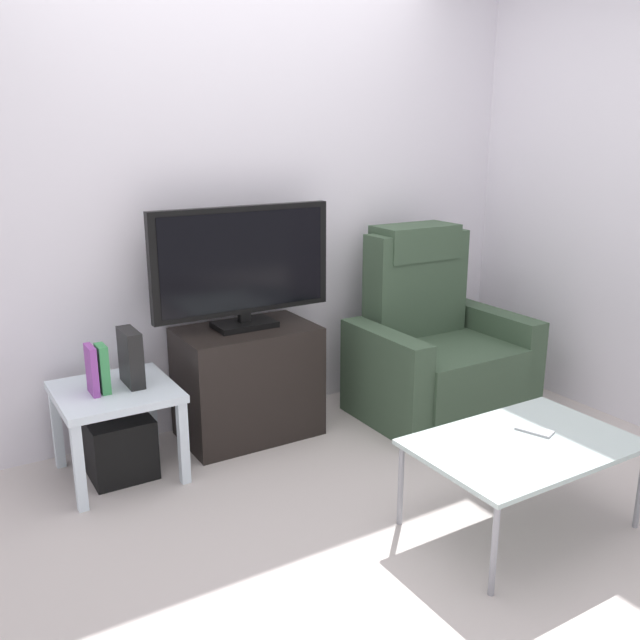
{
  "coord_description": "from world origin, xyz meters",
  "views": [
    {
      "loc": [
        -1.55,
        -2.33,
        1.63
      ],
      "look_at": [
        0.17,
        0.5,
        0.7
      ],
      "focal_mm": 38.34,
      "sensor_mm": 36.0,
      "label": 1
    }
  ],
  "objects_px": {
    "game_console": "(131,357)",
    "coffee_table": "(523,447)",
    "television": "(243,264)",
    "subwoofer_box": "(120,446)",
    "recliner_armchair": "(435,349)",
    "tv_stand": "(248,382)",
    "side_table": "(116,402)",
    "book_middle": "(103,369)",
    "book_leftmost": "(92,370)",
    "cell_phone": "(534,430)"
  },
  "relations": [
    {
      "from": "side_table",
      "to": "book_middle",
      "type": "relative_size",
      "value": 2.37
    },
    {
      "from": "cell_phone",
      "to": "side_table",
      "type": "bearing_deg",
      "value": 118.08
    },
    {
      "from": "television",
      "to": "game_console",
      "type": "xyz_separation_m",
      "value": [
        -0.64,
        -0.1,
        -0.37
      ]
    },
    {
      "from": "recliner_armchair",
      "to": "coffee_table",
      "type": "distance_m",
      "value": 1.29
    },
    {
      "from": "book_middle",
      "to": "cell_phone",
      "type": "relative_size",
      "value": 1.52
    },
    {
      "from": "subwoofer_box",
      "to": "cell_phone",
      "type": "xyz_separation_m",
      "value": [
        1.43,
        -1.28,
        0.25
      ]
    },
    {
      "from": "book_middle",
      "to": "coffee_table",
      "type": "height_order",
      "value": "book_middle"
    },
    {
      "from": "subwoofer_box",
      "to": "coffee_table",
      "type": "distance_m",
      "value": 1.88
    },
    {
      "from": "book_leftmost",
      "to": "cell_phone",
      "type": "xyz_separation_m",
      "value": [
        1.53,
        -1.26,
        -0.17
      ]
    },
    {
      "from": "recliner_armchair",
      "to": "book_leftmost",
      "type": "relative_size",
      "value": 4.65
    },
    {
      "from": "game_console",
      "to": "book_leftmost",
      "type": "bearing_deg",
      "value": -171.03
    },
    {
      "from": "tv_stand",
      "to": "coffee_table",
      "type": "bearing_deg",
      "value": -67.67
    },
    {
      "from": "book_middle",
      "to": "side_table",
      "type": "bearing_deg",
      "value": 21.31
    },
    {
      "from": "tv_stand",
      "to": "television",
      "type": "distance_m",
      "value": 0.64
    },
    {
      "from": "television",
      "to": "coffee_table",
      "type": "bearing_deg",
      "value": -67.93
    },
    {
      "from": "coffee_table",
      "to": "recliner_armchair",
      "type": "bearing_deg",
      "value": 65.79
    },
    {
      "from": "game_console",
      "to": "coffee_table",
      "type": "bearing_deg",
      "value": -47.45
    },
    {
      "from": "cell_phone",
      "to": "television",
      "type": "bearing_deg",
      "value": 96.5
    },
    {
      "from": "side_table",
      "to": "subwoofer_box",
      "type": "bearing_deg",
      "value": 180.0
    },
    {
      "from": "book_middle",
      "to": "coffee_table",
      "type": "bearing_deg",
      "value": -43.67
    },
    {
      "from": "recliner_armchair",
      "to": "cell_phone",
      "type": "bearing_deg",
      "value": -113.97
    },
    {
      "from": "television",
      "to": "coffee_table",
      "type": "distance_m",
      "value": 1.65
    },
    {
      "from": "game_console",
      "to": "cell_phone",
      "type": "xyz_separation_m",
      "value": [
        1.34,
        -1.29,
        -0.19
      ]
    },
    {
      "from": "tv_stand",
      "to": "coffee_table",
      "type": "xyz_separation_m",
      "value": [
        0.58,
        -1.41,
        0.06
      ]
    },
    {
      "from": "tv_stand",
      "to": "coffee_table",
      "type": "distance_m",
      "value": 1.53
    },
    {
      "from": "book_middle",
      "to": "game_console",
      "type": "distance_m",
      "value": 0.15
    },
    {
      "from": "book_leftmost",
      "to": "coffee_table",
      "type": "height_order",
      "value": "book_leftmost"
    },
    {
      "from": "television",
      "to": "book_leftmost",
      "type": "xyz_separation_m",
      "value": [
        -0.83,
        -0.13,
        -0.39
      ]
    },
    {
      "from": "television",
      "to": "game_console",
      "type": "distance_m",
      "value": 0.75
    },
    {
      "from": "tv_stand",
      "to": "television",
      "type": "height_order",
      "value": "television"
    },
    {
      "from": "coffee_table",
      "to": "game_console",
      "type": "bearing_deg",
      "value": 132.55
    },
    {
      "from": "subwoofer_box",
      "to": "book_leftmost",
      "type": "xyz_separation_m",
      "value": [
        -0.1,
        -0.02,
        0.42
      ]
    },
    {
      "from": "side_table",
      "to": "subwoofer_box",
      "type": "relative_size",
      "value": 1.82
    },
    {
      "from": "television",
      "to": "book_leftmost",
      "type": "height_order",
      "value": "television"
    },
    {
      "from": "subwoofer_box",
      "to": "recliner_armchair",
      "type": "bearing_deg",
      "value": -4.58
    },
    {
      "from": "game_console",
      "to": "cell_phone",
      "type": "bearing_deg",
      "value": -43.86
    },
    {
      "from": "tv_stand",
      "to": "side_table",
      "type": "height_order",
      "value": "tv_stand"
    },
    {
      "from": "book_middle",
      "to": "game_console",
      "type": "bearing_deg",
      "value": 11.99
    },
    {
      "from": "subwoofer_box",
      "to": "coffee_table",
      "type": "bearing_deg",
      "value": -45.21
    },
    {
      "from": "book_leftmost",
      "to": "game_console",
      "type": "xyz_separation_m",
      "value": [
        0.19,
        0.03,
        0.02
      ]
    },
    {
      "from": "cell_phone",
      "to": "book_middle",
      "type": "bearing_deg",
      "value": 119.53
    },
    {
      "from": "side_table",
      "to": "game_console",
      "type": "xyz_separation_m",
      "value": [
        0.09,
        0.01,
        0.21
      ]
    },
    {
      "from": "coffee_table",
      "to": "side_table",
      "type": "bearing_deg",
      "value": 134.79
    },
    {
      "from": "subwoofer_box",
      "to": "side_table",
      "type": "bearing_deg",
      "value": 0.0
    },
    {
      "from": "recliner_armchair",
      "to": "game_console",
      "type": "distance_m",
      "value": 1.77
    },
    {
      "from": "television",
      "to": "subwoofer_box",
      "type": "bearing_deg",
      "value": -171.47
    },
    {
      "from": "recliner_armchair",
      "to": "side_table",
      "type": "bearing_deg",
      "value": 171.63
    },
    {
      "from": "recliner_armchair",
      "to": "coffee_table",
      "type": "xyz_separation_m",
      "value": [
        -0.53,
        -1.18,
        -0.01
      ]
    },
    {
      "from": "recliner_armchair",
      "to": "subwoofer_box",
      "type": "bearing_deg",
      "value": 171.63
    },
    {
      "from": "television",
      "to": "book_middle",
      "type": "bearing_deg",
      "value": -170.59
    }
  ]
}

